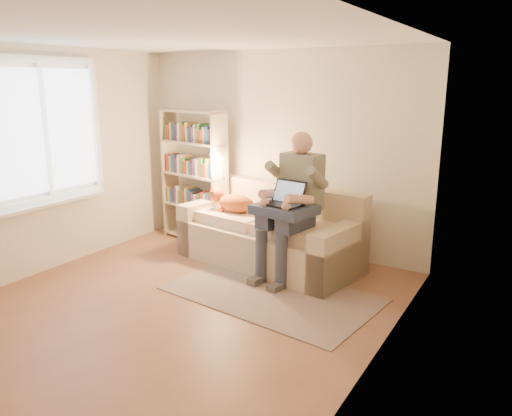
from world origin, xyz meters
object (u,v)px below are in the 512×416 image
Objects in this scene: cat at (230,202)px; bookshelf at (194,170)px; laptop at (290,200)px; sofa at (271,236)px; person at (293,198)px.

bookshelf reaches higher than cat.
laptop reaches higher than cat.
laptop is (1.02, -0.35, 0.22)m from cat.
bookshelf is at bearing 168.25° from cat.
laptop is at bearing -9.73° from cat.
cat is (-0.56, -0.05, 0.38)m from sofa.
sofa reaches higher than cat.
bookshelf is (-1.36, 0.26, 0.67)m from sofa.
person is at bearing -20.16° from sofa.
cat is 1.10m from laptop.
cat is at bearing 178.71° from person.
sofa is 3.03× the size of cat.
sofa is 1.28× the size of bookshelf.
laptop is at bearing -7.92° from bookshelf.
bookshelf is at bearing 169.38° from laptop.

